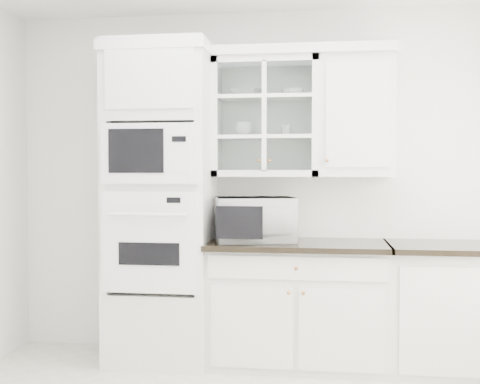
# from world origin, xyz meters

# --- Properties ---
(room_shell) EXTENTS (4.00, 3.50, 2.70)m
(room_shell) POSITION_xyz_m (0.00, 0.43, 1.78)
(room_shell) COLOR white
(room_shell) RESTS_ON ground
(oven_column) EXTENTS (0.76, 0.68, 2.40)m
(oven_column) POSITION_xyz_m (-0.75, 1.42, 1.20)
(oven_column) COLOR silver
(oven_column) RESTS_ON ground
(base_cabinet_run) EXTENTS (1.32, 0.67, 0.92)m
(base_cabinet_run) POSITION_xyz_m (0.28, 1.45, 0.46)
(base_cabinet_run) COLOR silver
(base_cabinet_run) RESTS_ON ground
(extra_base_cabinet) EXTENTS (0.72, 0.67, 0.92)m
(extra_base_cabinet) POSITION_xyz_m (1.28, 1.45, 0.46)
(extra_base_cabinet) COLOR silver
(extra_base_cabinet) RESTS_ON ground
(upper_cabinet_glass) EXTENTS (0.80, 0.33, 0.90)m
(upper_cabinet_glass) POSITION_xyz_m (0.03, 1.58, 1.85)
(upper_cabinet_glass) COLOR silver
(upper_cabinet_glass) RESTS_ON room_shell
(upper_cabinet_solid) EXTENTS (0.55, 0.33, 0.90)m
(upper_cabinet_solid) POSITION_xyz_m (0.71, 1.58, 1.85)
(upper_cabinet_solid) COLOR silver
(upper_cabinet_solid) RESTS_ON room_shell
(crown_molding) EXTENTS (2.14, 0.38, 0.07)m
(crown_molding) POSITION_xyz_m (-0.07, 1.56, 2.33)
(crown_molding) COLOR white
(crown_molding) RESTS_ON room_shell
(countertop_microwave) EXTENTS (0.67, 0.60, 0.33)m
(countertop_microwave) POSITION_xyz_m (-0.04, 1.41, 1.08)
(countertop_microwave) COLOR white
(countertop_microwave) RESTS_ON base_cabinet_run
(bowl_a) EXTENTS (0.29, 0.29, 0.06)m
(bowl_a) POSITION_xyz_m (-0.12, 1.59, 2.04)
(bowl_a) COLOR white
(bowl_a) RESTS_ON upper_cabinet_glass
(bowl_b) EXTENTS (0.20, 0.20, 0.05)m
(bowl_b) POSITION_xyz_m (0.23, 1.57, 2.04)
(bowl_b) COLOR white
(bowl_b) RESTS_ON upper_cabinet_glass
(cup_a) EXTENTS (0.17, 0.17, 0.11)m
(cup_a) POSITION_xyz_m (-0.15, 1.59, 1.76)
(cup_a) COLOR white
(cup_a) RESTS_ON upper_cabinet_glass
(cup_b) EXTENTS (0.09, 0.09, 0.08)m
(cup_b) POSITION_xyz_m (0.18, 1.57, 1.75)
(cup_b) COLOR white
(cup_b) RESTS_ON upper_cabinet_glass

